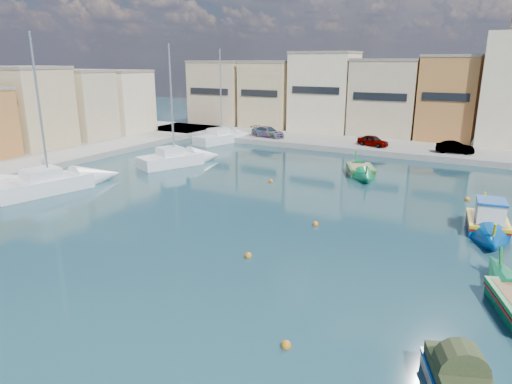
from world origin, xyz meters
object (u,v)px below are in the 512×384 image
Objects in this scene: luzzu_blue_cabin at (487,224)px; yacht_north at (231,137)px; yacht_midnorth at (187,159)px; yacht_mid at (70,181)px; tender_near at (458,381)px; luzzu_green at (360,171)px.

luzzu_blue_cabin is 0.75× the size of yacht_north.
yacht_mid is (-2.88, -11.47, 0.02)m from yacht_midnorth.
yacht_north reaches higher than luzzu_blue_cabin.
yacht_north is (-29.58, 35.00, 0.01)m from tender_near.
tender_near is at bearing -67.94° from luzzu_green.
luzzu_green reaches higher than tender_near.
tender_near is 31.25m from yacht_mid.
yacht_mid is at bearing 160.28° from tender_near.
tender_near is 45.83m from yacht_north.
tender_near is 0.28× the size of yacht_north.
luzzu_green is at bearing 136.40° from luzzu_blue_cabin.
yacht_north is at bearing 103.20° from yacht_midnorth.
yacht_midnorth is (3.04, -12.98, 0.01)m from yacht_north.
yacht_mid reaches higher than yacht_north.
luzzu_green is 21.27m from yacht_north.
yacht_mid reaches higher than luzzu_green.
yacht_midnorth is at bearing -166.98° from luzzu_green.
yacht_north reaches higher than tender_near.
luzzu_green is 0.69× the size of yacht_midnorth.
yacht_north is at bearing 154.20° from luzzu_green.
yacht_midnorth is (-16.11, -3.72, 0.20)m from luzzu_green.
yacht_midnorth is (-26.63, 6.29, 0.10)m from luzzu_blue_cabin.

